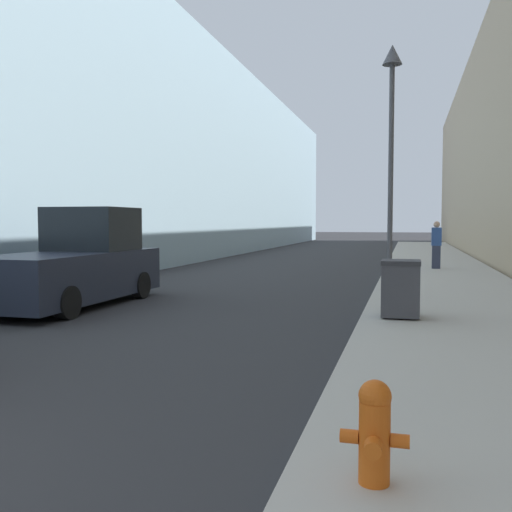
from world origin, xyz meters
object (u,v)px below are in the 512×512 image
Objects in this scene: lamppost at (391,121)px; pickup_truck at (76,265)px; trash_bin at (401,288)px; fire_hydrant at (374,430)px; pedestrian_on_sidewalk at (436,245)px.

lamppost is 8.28m from pickup_truck.
lamppost is (-0.33, 4.27, 3.66)m from trash_bin.
fire_hydrant is 10.14m from pickup_truck.
fire_hydrant is 0.14× the size of pickup_truck.
trash_bin is 0.60× the size of pedestrian_on_sidewalk.
pedestrian_on_sidewalk is at bearing 86.19° from fire_hydrant.
pedestrian_on_sidewalk is at bearing 84.34° from trash_bin.
pedestrian_on_sidewalk is at bearing 52.48° from pickup_truck.
pickup_truck is 13.28m from pedestrian_on_sidewalk.
pedestrian_on_sidewalk reaches higher than trash_bin.
pickup_truck reaches higher than trash_bin.
lamppost is at bearing 94.36° from trash_bin.
trash_bin is (0.08, 6.69, 0.17)m from fire_hydrant.
lamppost reaches higher than pedestrian_on_sidewalk.
pickup_truck is (-6.64, -3.54, -3.44)m from lamppost.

